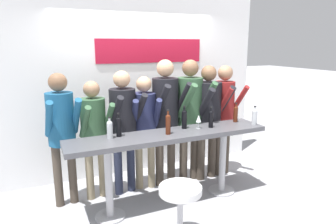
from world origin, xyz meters
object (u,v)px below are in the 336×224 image
bar_stool (180,205)px  person_left (94,127)px  wine_bottle_3 (255,116)px  person_far_right (208,111)px  person_center (145,120)px  wine_bottle_1 (211,118)px  wine_bottle_4 (110,128)px  wine_bottle_2 (236,113)px  wine_glass_0 (199,119)px  person_center_left (123,119)px  wine_bottle_5 (184,118)px  wine_bottle_6 (119,126)px  person_center_right (166,109)px  person_right (190,107)px  wine_bottle_0 (168,123)px  person_rightmost (224,107)px  person_far_left (61,125)px  tasting_table (170,145)px

bar_stool → person_left: bearing=114.5°
wine_bottle_3 → person_far_right: bearing=123.3°
person_center → wine_bottle_1: bearing=-25.5°
person_far_right → wine_bottle_4: person_far_right is taller
person_left → wine_bottle_4: (0.10, -0.46, 0.09)m
wine_bottle_2 → wine_glass_0: wine_bottle_2 is taller
person_center_left → wine_bottle_4: person_center_left is taller
wine_bottle_4 → wine_bottle_5: 0.98m
wine_bottle_2 → wine_bottle_6: wine_bottle_6 is taller
wine_glass_0 → bar_stool: bearing=-129.5°
person_center_right → wine_bottle_6: person_center_right is taller
person_right → wine_bottle_0: size_ratio=5.93×
wine_bottle_4 → person_rightmost: bearing=12.4°
person_far_left → wine_bottle_1: size_ratio=6.12×
person_rightmost → wine_bottle_3: person_rightmost is taller
person_center_left → person_rightmost: person_rightmost is taller
person_far_right → wine_bottle_6: (-1.45, -0.35, 0.02)m
person_center → wine_bottle_2: person_center is taller
person_far_right → wine_bottle_0: size_ratio=5.65×
person_left → person_far_right: bearing=-11.8°
person_center_left → person_far_right: bearing=-11.8°
bar_stool → wine_bottle_1: size_ratio=2.27×
wine_bottle_3 → person_rightmost: bearing=97.1°
bar_stool → wine_bottle_2: 1.70m
tasting_table → person_rightmost: 1.27m
bar_stool → wine_bottle_5: size_ratio=2.11×
tasting_table → wine_glass_0: size_ratio=14.45×
person_center_left → wine_bottle_2: size_ratio=6.15×
bar_stool → wine_bottle_1: wine_bottle_1 is taller
wine_bottle_6 → person_far_right: bearing=13.7°
person_rightmost → wine_bottle_4: (-1.87, -0.41, -0.01)m
wine_bottle_1 → wine_bottle_3: bearing=-10.4°
person_far_left → bar_stool: bearing=-58.2°
person_far_left → wine_bottle_1: 1.89m
person_center_left → person_center_right: bearing=-8.1°
wine_bottle_2 → wine_bottle_3: 0.27m
wine_bottle_0 → wine_bottle_1: (0.64, 0.05, -0.01)m
person_far_right → wine_bottle_5: bearing=-155.1°
bar_stool → wine_bottle_6: size_ratio=2.21×
person_center → wine_bottle_6: (-0.48, -0.43, 0.08)m
tasting_table → person_rightmost: person_rightmost is taller
wine_bottle_4 → person_far_right: bearing=13.8°
person_far_left → person_center_left: same height
person_center_right → wine_bottle_1: bearing=-60.9°
person_center → wine_bottle_4: person_center is taller
wine_bottle_1 → wine_glass_0: bearing=171.4°
person_left → wine_bottle_4: person_left is taller
person_far_left → wine_bottle_4: 0.66m
bar_stool → person_far_right: 1.76m
person_far_right → wine_bottle_1: 0.52m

